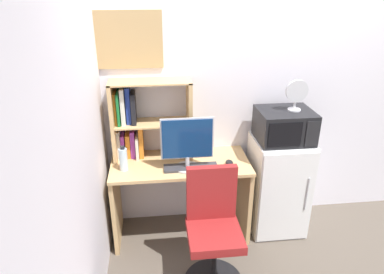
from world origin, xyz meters
name	(u,v)px	position (x,y,z in m)	size (l,w,h in m)	color
wall_back	(321,88)	(0.40, 0.02, 1.30)	(6.40, 0.04, 2.60)	silver
wall_left	(55,201)	(-1.62, -1.60, 1.30)	(0.04, 4.40, 2.60)	silver
desk	(181,185)	(-0.95, -0.28, 0.52)	(1.21, 0.56, 0.76)	tan
hutch_bookshelf	(140,120)	(-1.28, -0.12, 1.11)	(0.69, 0.26, 0.70)	tan
monitor	(187,142)	(-0.89, -0.39, 1.00)	(0.44, 0.21, 0.46)	#B7B7BC
keyboard	(191,167)	(-0.87, -0.40, 0.77)	(0.46, 0.13, 0.02)	#333338
computer_mouse	(229,163)	(-0.53, -0.37, 0.78)	(0.06, 0.10, 0.04)	black
water_bottle	(123,159)	(-1.43, -0.36, 0.86)	(0.07, 0.07, 0.22)	silver
mini_fridge	(278,185)	(-0.03, -0.28, 0.46)	(0.50, 0.50, 0.92)	white
microwave	(284,126)	(-0.03, -0.27, 1.06)	(0.47, 0.40, 0.28)	black
desk_fan	(296,93)	(0.04, -0.28, 1.35)	(0.19, 0.11, 0.27)	silver
desk_chair	(213,235)	(-0.75, -0.88, 0.43)	(0.46, 0.46, 0.96)	black
wall_corkboard	(125,40)	(-1.36, -0.01, 1.77)	(0.62, 0.02, 0.47)	tan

